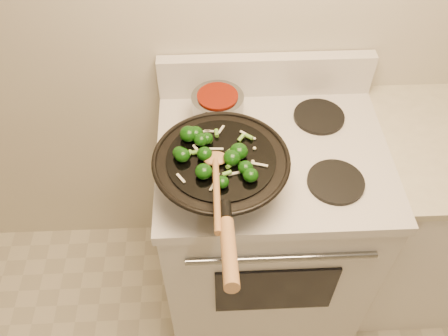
{
  "coord_description": "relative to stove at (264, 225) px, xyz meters",
  "views": [
    {
      "loc": [
        -0.34,
        0.1,
        2.08
      ],
      "look_at": [
        -0.3,
        1.0,
        1.03
      ],
      "focal_mm": 38.0,
      "sensor_mm": 36.0,
      "label": 1
    }
  ],
  "objects": [
    {
      "name": "stove",
      "position": [
        0.0,
        0.0,
        0.0
      ],
      "size": [
        0.78,
        0.67,
        1.08
      ],
      "color": "silver",
      "rests_on": "ground"
    },
    {
      "name": "saucepan",
      "position": [
        -0.18,
        0.15,
        0.52
      ],
      "size": [
        0.18,
        0.27,
        0.11
      ],
      "color": "gray",
      "rests_on": "stove"
    },
    {
      "name": "stirfry",
      "position": [
        -0.21,
        -0.15,
        0.6
      ],
      "size": [
        0.27,
        0.26,
        0.05
      ],
      "color": "#0C3307",
      "rests_on": "wok"
    },
    {
      "name": "counter_unit",
      "position": [
        0.77,
        0.03,
        -0.01
      ],
      "size": [
        0.77,
        0.62,
        0.91
      ],
      "color": "white",
      "rests_on": "ground"
    },
    {
      "name": "wok",
      "position": [
        -0.18,
        -0.16,
        0.53
      ],
      "size": [
        0.41,
        0.68,
        0.25
      ],
      "color": "black",
      "rests_on": "stove"
    },
    {
      "name": "wooden_spoon",
      "position": [
        -0.2,
        -0.25,
        0.61
      ],
      "size": [
        0.07,
        0.33,
        0.08
      ],
      "color": "#9A6A3C",
      "rests_on": "wok"
    }
  ]
}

